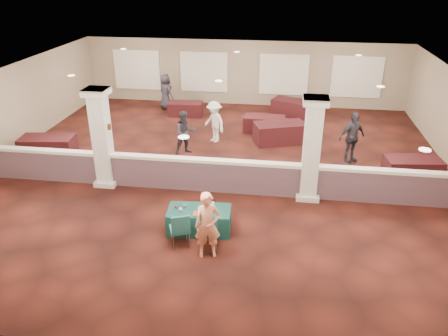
# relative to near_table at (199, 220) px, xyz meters

# --- Properties ---
(ground) EXTENTS (16.00, 16.00, 0.00)m
(ground) POSITION_rel_near_table_xyz_m (-0.04, 3.80, -0.32)
(ground) COLOR #461811
(ground) RESTS_ON ground
(wall_back) EXTENTS (16.00, 0.04, 3.20)m
(wall_back) POSITION_rel_near_table_xyz_m (-0.04, 11.80, 1.28)
(wall_back) COLOR gray
(wall_back) RESTS_ON ground
(wall_front) EXTENTS (16.00, 0.04, 3.20)m
(wall_front) POSITION_rel_near_table_xyz_m (-0.04, -4.20, 1.28)
(wall_front) COLOR gray
(wall_front) RESTS_ON ground
(ceiling) EXTENTS (16.00, 16.00, 0.02)m
(ceiling) POSITION_rel_near_table_xyz_m (-0.04, 3.80, 2.88)
(ceiling) COLOR white
(ceiling) RESTS_ON wall_back
(partition_wall) EXTENTS (15.60, 0.28, 1.10)m
(partition_wall) POSITION_rel_near_table_xyz_m (-0.04, 2.30, 0.25)
(partition_wall) COLOR #573B43
(partition_wall) RESTS_ON ground
(column_left) EXTENTS (0.72, 0.72, 3.20)m
(column_left) POSITION_rel_near_table_xyz_m (-3.54, 2.30, 1.31)
(column_left) COLOR beige
(column_left) RESTS_ON ground
(column_right) EXTENTS (0.72, 0.72, 3.20)m
(column_right) POSITION_rel_near_table_xyz_m (2.96, 2.30, 1.31)
(column_right) COLOR beige
(column_right) RESTS_ON ground
(sconce_left) EXTENTS (0.12, 0.12, 0.18)m
(sconce_left) POSITION_rel_near_table_xyz_m (-3.82, 2.30, 1.68)
(sconce_left) COLOR brown
(sconce_left) RESTS_ON column_left
(sconce_right) EXTENTS (0.12, 0.12, 0.18)m
(sconce_right) POSITION_rel_near_table_xyz_m (-3.26, 2.30, 1.68)
(sconce_right) COLOR brown
(sconce_right) RESTS_ON column_left
(near_table) EXTENTS (1.74, 0.96, 0.64)m
(near_table) POSITION_rel_near_table_xyz_m (0.00, 0.00, 0.00)
(near_table) COLOR #0E3532
(near_table) RESTS_ON ground
(conf_chair_main) EXTENTS (0.60, 0.60, 0.93)m
(conf_chair_main) POSITION_rel_near_table_xyz_m (0.39, -0.86, 0.23)
(conf_chair_main) COLOR #1B5149
(conf_chair_main) RESTS_ON ground
(conf_chair_side) EXTENTS (0.64, 0.64, 0.98)m
(conf_chair_side) POSITION_rel_near_table_xyz_m (-0.32, -0.81, 0.26)
(conf_chair_side) COLOR #1B5149
(conf_chair_side) RESTS_ON ground
(woman) EXTENTS (0.71, 0.55, 1.74)m
(woman) POSITION_rel_near_table_xyz_m (0.43, -1.06, 0.55)
(woman) COLOR #FF8C6E
(woman) RESTS_ON ground
(far_table_front_left) EXTENTS (2.04, 1.22, 0.78)m
(far_table_front_left) POSITION_rel_near_table_xyz_m (-6.54, 4.10, 0.07)
(far_table_front_left) COLOR black
(far_table_front_left) RESTS_ON ground
(far_table_front_center) EXTENTS (2.21, 1.61, 0.81)m
(far_table_front_center) POSITION_rel_near_table_xyz_m (1.96, 6.77, 0.08)
(far_table_front_center) COLOR black
(far_table_front_center) RESTS_ON ground
(far_table_front_right) EXTENTS (1.89, 1.11, 0.73)m
(far_table_front_right) POSITION_rel_near_table_xyz_m (6.46, 4.10, 0.04)
(far_table_front_right) COLOR black
(far_table_front_right) RESTS_ON ground
(far_table_back_left) EXTENTS (1.64, 0.88, 0.65)m
(far_table_back_left) POSITION_rel_near_table_xyz_m (-2.54, 9.57, 0.00)
(far_table_back_left) COLOR black
(far_table_back_left) RESTS_ON ground
(far_table_back_center) EXTENTS (1.77, 0.97, 0.70)m
(far_table_back_center) POSITION_rel_near_table_xyz_m (1.28, 7.88, 0.03)
(far_table_back_center) COLOR black
(far_table_back_center) RESTS_ON ground
(far_table_back_right) EXTENTS (2.07, 1.56, 0.76)m
(far_table_back_right) POSITION_rel_near_table_xyz_m (2.46, 10.30, 0.06)
(far_table_back_right) COLOR black
(far_table_back_right) RESTS_ON ground
(attendee_a) EXTENTS (0.92, 0.80, 1.67)m
(attendee_a) POSITION_rel_near_table_xyz_m (-1.54, 5.15, 0.51)
(attendee_a) COLOR black
(attendee_a) RESTS_ON ground
(attendee_b) EXTENTS (1.13, 1.08, 1.68)m
(attendee_b) POSITION_rel_near_table_xyz_m (-0.65, 6.50, 0.52)
(attendee_b) COLOR silver
(attendee_b) RESTS_ON ground
(attendee_c) EXTENTS (1.20, 1.03, 1.86)m
(attendee_c) POSITION_rel_near_table_xyz_m (4.56, 5.30, 0.61)
(attendee_c) COLOR black
(attendee_c) RESTS_ON ground
(attendee_d) EXTENTS (0.97, 0.90, 1.75)m
(attendee_d) POSITION_rel_near_table_xyz_m (-3.70, 10.42, 0.55)
(attendee_d) COLOR black
(attendee_d) RESTS_ON ground
(laptop_base) EXTENTS (0.31, 0.22, 0.02)m
(laptop_base) POSITION_rel_near_table_xyz_m (0.27, -0.02, 0.33)
(laptop_base) COLOR silver
(laptop_base) RESTS_ON near_table
(laptop_screen) EXTENTS (0.29, 0.03, 0.19)m
(laptop_screen) POSITION_rel_near_table_xyz_m (0.26, 0.08, 0.44)
(laptop_screen) COLOR silver
(laptop_screen) RESTS_ON near_table
(screen_glow) EXTENTS (0.26, 0.02, 0.17)m
(screen_glow) POSITION_rel_near_table_xyz_m (0.26, 0.07, 0.42)
(screen_glow) COLOR silver
(screen_glow) RESTS_ON near_table
(knitting) EXTENTS (0.37, 0.29, 0.03)m
(knitting) POSITION_rel_near_table_xyz_m (0.06, -0.22, 0.34)
(knitting) COLOR #B9511D
(knitting) RESTS_ON near_table
(yarn_cream) EXTENTS (0.10, 0.10, 0.10)m
(yarn_cream) POSITION_rel_near_table_xyz_m (-0.48, -0.12, 0.37)
(yarn_cream) COLOR beige
(yarn_cream) RESTS_ON near_table
(yarn_red) EXTENTS (0.09, 0.09, 0.09)m
(yarn_red) POSITION_rel_near_table_xyz_m (-0.62, -0.00, 0.37)
(yarn_red) COLOR maroon
(yarn_red) RESTS_ON near_table
(yarn_grey) EXTENTS (0.09, 0.09, 0.09)m
(yarn_grey) POSITION_rel_near_table_xyz_m (-0.40, 0.08, 0.37)
(yarn_grey) COLOR #4B4B50
(yarn_grey) RESTS_ON near_table
(scissors) EXTENTS (0.11, 0.03, 0.01)m
(scissors) POSITION_rel_near_table_xyz_m (0.59, -0.20, 0.33)
(scissors) COLOR red
(scissors) RESTS_ON near_table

